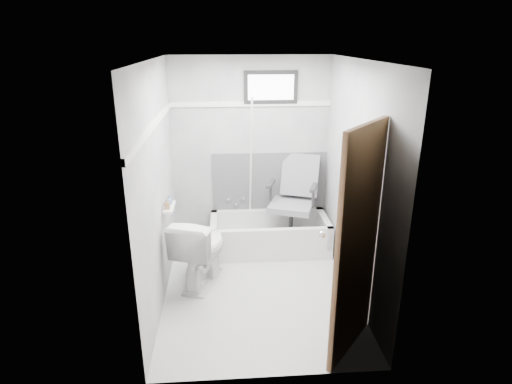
{
  "coord_description": "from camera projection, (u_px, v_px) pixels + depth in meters",
  "views": [
    {
      "loc": [
        -0.32,
        -4.03,
        2.59
      ],
      "look_at": [
        0.0,
        0.35,
        1.0
      ],
      "focal_mm": 30.0,
      "sensor_mm": 36.0,
      "label": 1
    }
  ],
  "objects": [
    {
      "name": "bathtub",
      "position": [
        269.0,
        234.0,
        5.5
      ],
      "size": [
        1.5,
        0.7,
        0.42
      ],
      "primitive_type": null,
      "color": "silver",
      "rests_on": "floor"
    },
    {
      "name": "toilet",
      "position": [
        201.0,
        250.0,
        4.69
      ],
      "size": [
        0.69,
        0.92,
        0.8
      ],
      "primitive_type": "imported",
      "rotation": [
        0.0,
        0.0,
        2.82
      ],
      "color": "white",
      "rests_on": "floor"
    },
    {
      "name": "door",
      "position": [
        402.0,
        262.0,
        3.21
      ],
      "size": [
        0.78,
        0.78,
        2.0
      ],
      "primitive_type": null,
      "color": "brown",
      "rests_on": "floor"
    },
    {
      "name": "wall_right",
      "position": [
        356.0,
        183.0,
        4.35
      ],
      "size": [
        0.02,
        2.6,
        2.4
      ],
      "primitive_type": "cube",
      "color": "gray",
      "rests_on": "floor"
    },
    {
      "name": "wall_left",
      "position": [
        157.0,
        187.0,
        4.21
      ],
      "size": [
        0.02,
        2.6,
        2.4
      ],
      "primitive_type": "cube",
      "color": "gray",
      "rests_on": "floor"
    },
    {
      "name": "window",
      "position": [
        271.0,
        87.0,
        5.22
      ],
      "size": [
        0.66,
        0.04,
        0.4
      ],
      "primitive_type": null,
      "color": "black",
      "rests_on": "wall_back"
    },
    {
      "name": "trim_back",
      "position": [
        250.0,
        104.0,
        5.27
      ],
      "size": [
        2.0,
        0.02,
        0.06
      ],
      "primitive_type": "cube",
      "color": "white",
      "rests_on": "wall_back"
    },
    {
      "name": "ceiling",
      "position": [
        259.0,
        60.0,
        3.87
      ],
      "size": [
        2.6,
        2.6,
        0.0
      ],
      "primitive_type": "plane",
      "rotation": [
        3.14,
        0.0,
        0.0
      ],
      "color": "silver",
      "rests_on": "floor"
    },
    {
      "name": "soap_bottle_b",
      "position": [
        169.0,
        200.0,
        4.56
      ],
      "size": [
        0.11,
        0.11,
        0.1
      ],
      "primitive_type": "imported",
      "rotation": [
        0.0,
        0.0,
        0.67
      ],
      "color": "slate",
      "rests_on": "shelf"
    },
    {
      "name": "wall_back",
      "position": [
        251.0,
        152.0,
        5.5
      ],
      "size": [
        2.0,
        0.02,
        2.4
      ],
      "primitive_type": "cube",
      "color": "gray",
      "rests_on": "floor"
    },
    {
      "name": "soap_bottle_a",
      "position": [
        167.0,
        204.0,
        4.43
      ],
      "size": [
        0.05,
        0.05,
        0.12
      ],
      "primitive_type": "imported",
      "rotation": [
        0.0,
        0.0,
        -0.01
      ],
      "color": "#936F49",
      "rests_on": "shelf"
    },
    {
      "name": "faucet",
      "position": [
        236.0,
        201.0,
        5.67
      ],
      "size": [
        0.26,
        0.1,
        0.16
      ],
      "primitive_type": null,
      "color": "silver",
      "rests_on": "wall_back"
    },
    {
      "name": "floor",
      "position": [
        258.0,
        288.0,
        4.68
      ],
      "size": [
        2.6,
        2.6,
        0.0
      ],
      "primitive_type": "plane",
      "color": "silver",
      "rests_on": "ground"
    },
    {
      "name": "wall_front",
      "position": [
        273.0,
        244.0,
        3.06
      ],
      "size": [
        2.0,
        0.02,
        2.4
      ],
      "primitive_type": "cube",
      "color": "gray",
      "rests_on": "floor"
    },
    {
      "name": "pole",
      "position": [
        251.0,
        169.0,
        5.32
      ],
      "size": [
        0.02,
        0.62,
        1.86
      ],
      "primitive_type": "cylinder",
      "rotation": [
        0.31,
        0.0,
        0.0
      ],
      "color": "white",
      "rests_on": "bathtub"
    },
    {
      "name": "shelf",
      "position": [
        169.0,
        207.0,
        4.52
      ],
      "size": [
        0.1,
        0.32,
        0.02
      ],
      "primitive_type": "cube",
      "color": "silver",
      "rests_on": "wall_left"
    },
    {
      "name": "trim_left",
      "position": [
        154.0,
        125.0,
        4.0
      ],
      "size": [
        0.02,
        2.6,
        0.06
      ],
      "primitive_type": "cube",
      "color": "white",
      "rests_on": "wall_left"
    },
    {
      "name": "backerboard",
      "position": [
        270.0,
        182.0,
        5.64
      ],
      "size": [
        1.5,
        0.02,
        0.78
      ],
      "primitive_type": "cube",
      "color": "#4C4C4F",
      "rests_on": "wall_back"
    },
    {
      "name": "office_chair",
      "position": [
        291.0,
        200.0,
        5.4
      ],
      "size": [
        0.79,
        0.79,
        1.08
      ],
      "primitive_type": null,
      "rotation": [
        0.0,
        0.0,
        -0.35
      ],
      "color": "slate",
      "rests_on": "bathtub"
    }
  ]
}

